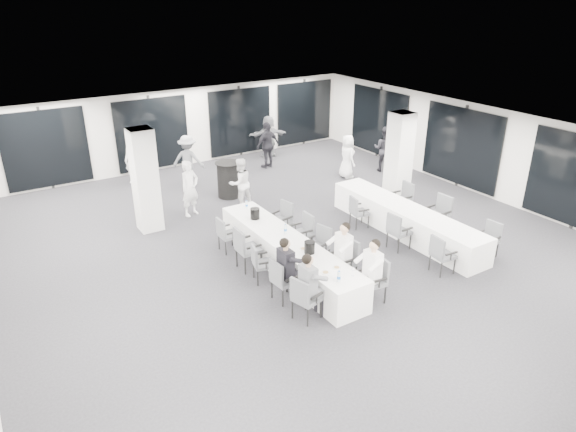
{
  "coord_description": "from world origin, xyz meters",
  "views": [
    {
      "loc": [
        -6.45,
        -9.62,
        6.02
      ],
      "look_at": [
        -0.48,
        -0.2,
        1.09
      ],
      "focal_mm": 32.0,
      "sensor_mm": 36.0,
      "label": 1
    }
  ],
  "objects_px": {
    "chair_side_right_far": "(403,197)",
    "standing_guest_g": "(133,158)",
    "chair_side_right_near": "(490,237)",
    "standing_guest_e": "(347,154)",
    "standing_guest_f": "(268,134)",
    "standing_guest_d": "(268,142)",
    "ice_bucket_far": "(255,214)",
    "chair_side_right_mid": "(440,212)",
    "ice_bucket_near": "(309,247)",
    "chair_main_left_fourth": "(245,246)",
    "standing_guest_a": "(190,185)",
    "chair_side_left_near": "(441,253)",
    "chair_side_left_far": "(357,210)",
    "chair_main_left_second": "(282,278)",
    "chair_main_right_fourth": "(304,230)",
    "cocktail_table": "(229,179)",
    "chair_main_left_mid": "(260,261)",
    "standing_guest_c": "(188,157)",
    "standing_guest_b": "(240,180)",
    "chair_main_right_mid": "(320,243)",
    "banquet_table_side": "(405,220)",
    "chair_main_right_near": "(376,277)",
    "standing_guest_h": "(385,146)",
    "chair_main_right_far": "(283,217)",
    "chair_main_left_far": "(226,233)",
    "banquet_table_main": "(287,254)",
    "chair_side_left_mid": "(397,229)"
  },
  "relations": [
    {
      "from": "chair_main_left_far",
      "to": "ice_bucket_far",
      "type": "bearing_deg",
      "value": 80.3
    },
    {
      "from": "standing_guest_b",
      "to": "ice_bucket_far",
      "type": "xyz_separation_m",
      "value": [
        -0.88,
        -2.5,
        0.03
      ]
    },
    {
      "from": "cocktail_table",
      "to": "chair_main_left_mid",
      "type": "height_order",
      "value": "cocktail_table"
    },
    {
      "from": "chair_side_right_far",
      "to": "standing_guest_g",
      "type": "height_order",
      "value": "standing_guest_g"
    },
    {
      "from": "standing_guest_f",
      "to": "ice_bucket_near",
      "type": "relative_size",
      "value": 6.84
    },
    {
      "from": "chair_main_right_mid",
      "to": "ice_bucket_near",
      "type": "relative_size",
      "value": 3.38
    },
    {
      "from": "chair_side_left_near",
      "to": "ice_bucket_far",
      "type": "distance_m",
      "value": 4.55
    },
    {
      "from": "standing_guest_f",
      "to": "ice_bucket_far",
      "type": "bearing_deg",
      "value": 71.53
    },
    {
      "from": "banquet_table_side",
      "to": "chair_side_right_far",
      "type": "distance_m",
      "value": 1.28
    },
    {
      "from": "chair_main_left_second",
      "to": "standing_guest_e",
      "type": "height_order",
      "value": "standing_guest_e"
    },
    {
      "from": "chair_main_right_mid",
      "to": "standing_guest_f",
      "type": "relative_size",
      "value": 0.49
    },
    {
      "from": "cocktail_table",
      "to": "standing_guest_b",
      "type": "height_order",
      "value": "standing_guest_b"
    },
    {
      "from": "chair_main_left_second",
      "to": "standing_guest_a",
      "type": "bearing_deg",
      "value": 174.36
    },
    {
      "from": "cocktail_table",
      "to": "chair_side_left_near",
      "type": "relative_size",
      "value": 1.21
    },
    {
      "from": "cocktail_table",
      "to": "chair_main_right_fourth",
      "type": "distance_m",
      "value": 4.31
    },
    {
      "from": "chair_main_right_mid",
      "to": "chair_side_right_near",
      "type": "relative_size",
      "value": 1.03
    },
    {
      "from": "chair_main_right_fourth",
      "to": "chair_main_right_far",
      "type": "relative_size",
      "value": 1.01
    },
    {
      "from": "chair_main_right_fourth",
      "to": "standing_guest_a",
      "type": "relative_size",
      "value": 0.52
    },
    {
      "from": "standing_guest_h",
      "to": "standing_guest_g",
      "type": "bearing_deg",
      "value": 34.46
    },
    {
      "from": "standing_guest_b",
      "to": "standing_guest_e",
      "type": "distance_m",
      "value": 4.36
    },
    {
      "from": "standing_guest_f",
      "to": "standing_guest_g",
      "type": "height_order",
      "value": "standing_guest_f"
    },
    {
      "from": "standing_guest_d",
      "to": "chair_side_left_far",
      "type": "bearing_deg",
      "value": 73.08
    },
    {
      "from": "standing_guest_d",
      "to": "standing_guest_f",
      "type": "bearing_deg",
      "value": -133.13
    },
    {
      "from": "chair_side_right_mid",
      "to": "chair_main_right_mid",
      "type": "bearing_deg",
      "value": 82.56
    },
    {
      "from": "chair_main_right_fourth",
      "to": "chair_side_right_far",
      "type": "height_order",
      "value": "chair_side_right_far"
    },
    {
      "from": "chair_main_right_near",
      "to": "chair_main_left_mid",
      "type": "bearing_deg",
      "value": 47.64
    },
    {
      "from": "ice_bucket_far",
      "to": "chair_side_right_mid",
      "type": "bearing_deg",
      "value": -23.02
    },
    {
      "from": "chair_main_right_mid",
      "to": "chair_side_right_mid",
      "type": "height_order",
      "value": "chair_side_right_mid"
    },
    {
      "from": "chair_main_right_mid",
      "to": "standing_guest_d",
      "type": "xyz_separation_m",
      "value": [
        2.58,
        6.89,
        0.44
      ]
    },
    {
      "from": "chair_side_left_far",
      "to": "standing_guest_h",
      "type": "bearing_deg",
      "value": 141.46
    },
    {
      "from": "banquet_table_main",
      "to": "chair_side_right_mid",
      "type": "distance_m",
      "value": 4.54
    },
    {
      "from": "banquet_table_main",
      "to": "standing_guest_b",
      "type": "xyz_separation_m",
      "value": [
        0.83,
        3.94,
        0.48
      ]
    },
    {
      "from": "chair_side_left_mid",
      "to": "standing_guest_d",
      "type": "xyz_separation_m",
      "value": [
        0.57,
        7.38,
        0.41
      ]
    },
    {
      "from": "chair_main_left_mid",
      "to": "chair_side_left_far",
      "type": "bearing_deg",
      "value": 121.32
    },
    {
      "from": "cocktail_table",
      "to": "standing_guest_g",
      "type": "relative_size",
      "value": 0.64
    },
    {
      "from": "chair_main_left_far",
      "to": "chair_main_right_mid",
      "type": "xyz_separation_m",
      "value": [
        1.65,
        -1.71,
        0.01
      ]
    },
    {
      "from": "banquet_table_main",
      "to": "chair_side_right_mid",
      "type": "relative_size",
      "value": 4.86
    },
    {
      "from": "standing_guest_c",
      "to": "ice_bucket_near",
      "type": "relative_size",
      "value": 6.98
    },
    {
      "from": "chair_main_left_second",
      "to": "standing_guest_f",
      "type": "xyz_separation_m",
      "value": [
        4.95,
        8.97,
        0.38
      ]
    },
    {
      "from": "cocktail_table",
      "to": "standing_guest_h",
      "type": "bearing_deg",
      "value": -7.21
    },
    {
      "from": "chair_main_left_second",
      "to": "chair_main_right_fourth",
      "type": "distance_m",
      "value": 2.35
    },
    {
      "from": "chair_main_right_fourth",
      "to": "ice_bucket_near",
      "type": "distance_m",
      "value": 1.6
    },
    {
      "from": "chair_side_right_mid",
      "to": "chair_side_right_far",
      "type": "xyz_separation_m",
      "value": [
        -0.0,
        1.37,
        -0.03
      ]
    },
    {
      "from": "chair_side_left_near",
      "to": "chair_side_left_far",
      "type": "relative_size",
      "value": 1.05
    },
    {
      "from": "chair_main_right_near",
      "to": "chair_main_left_second",
      "type": "bearing_deg",
      "value": 65.68
    },
    {
      "from": "standing_guest_f",
      "to": "ice_bucket_near",
      "type": "xyz_separation_m",
      "value": [
        -4.06,
        -8.68,
        -0.03
      ]
    },
    {
      "from": "chair_side_left_near",
      "to": "standing_guest_g",
      "type": "height_order",
      "value": "standing_guest_g"
    },
    {
      "from": "chair_side_right_near",
      "to": "standing_guest_e",
      "type": "xyz_separation_m",
      "value": [
        0.68,
        6.43,
        0.35
      ]
    },
    {
      "from": "chair_main_left_fourth",
      "to": "standing_guest_a",
      "type": "bearing_deg",
      "value": 177.89
    },
    {
      "from": "standing_guest_f",
      "to": "standing_guest_d",
      "type": "bearing_deg",
      "value": 72.7
    }
  ]
}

